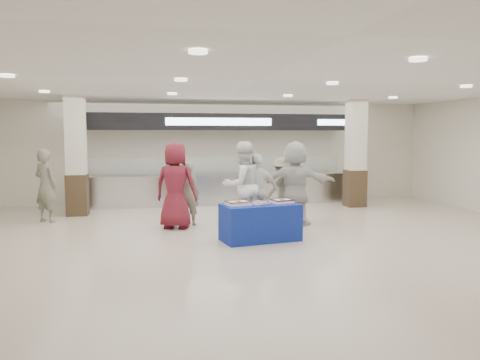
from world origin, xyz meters
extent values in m
plane|color=beige|center=(0.00, 0.00, 0.00)|extent=(14.00, 14.00, 0.00)
cube|color=silver|center=(0.00, 5.40, 0.45)|extent=(8.00, 0.80, 0.90)
cube|color=silver|center=(0.00, 5.40, 0.92)|extent=(8.00, 0.85, 0.04)
cube|color=white|center=(0.00, 5.10, 1.25)|extent=(7.60, 0.02, 0.50)
cube|color=black|center=(0.00, 5.40, 2.55)|extent=(8.40, 0.70, 0.50)
cube|color=white|center=(0.00, 5.04, 2.55)|extent=(3.20, 0.03, 0.22)
cube|color=white|center=(3.80, 5.04, 2.55)|extent=(1.40, 0.03, 0.18)
cube|color=#352718|center=(-4.00, 4.20, 0.55)|extent=(0.55, 0.55, 1.10)
cube|color=silver|center=(-4.00, 4.20, 2.15)|extent=(0.50, 0.50, 2.10)
cube|color=#352718|center=(4.00, 4.20, 0.55)|extent=(0.55, 0.55, 1.10)
cube|color=silver|center=(4.00, 4.20, 2.15)|extent=(0.50, 0.50, 2.10)
cube|color=navy|center=(0.10, 0.26, 0.38)|extent=(1.66, 1.03, 0.75)
cube|color=white|center=(-0.37, 0.22, 0.79)|extent=(0.51, 0.43, 0.07)
cube|color=#4C2715|center=(-0.37, 0.22, 0.83)|extent=(0.51, 0.43, 0.02)
cylinder|color=#AD1E18|center=(-0.37, 0.22, 0.83)|extent=(0.12, 0.12, 0.01)
cube|color=white|center=(0.58, 0.34, 0.78)|extent=(0.48, 0.42, 0.06)
cube|color=#4C2715|center=(0.58, 0.34, 0.83)|extent=(0.48, 0.42, 0.02)
cylinder|color=#AD1E18|center=(0.58, 0.34, 0.82)|extent=(0.11, 0.11, 0.01)
cube|color=#A6A6AA|center=(0.09, 0.23, 0.76)|extent=(0.43, 0.40, 0.01)
imported|color=maroon|center=(-1.51, 1.86, 1.00)|extent=(1.14, 0.96, 1.99)
imported|color=slate|center=(-1.20, 2.23, 0.76)|extent=(0.66, 0.56, 1.52)
imported|color=white|center=(-0.03, 1.47, 1.00)|extent=(1.18, 1.05, 2.01)
imported|color=white|center=(0.34, 1.52, 0.86)|extent=(1.04, 0.51, 1.73)
imported|color=slate|center=(1.17, 2.27, 0.80)|extent=(1.17, 0.91, 1.60)
imported|color=silver|center=(1.33, 1.77, 1.01)|extent=(1.95, 1.28, 2.01)
imported|color=slate|center=(-4.61, 3.31, 0.90)|extent=(0.79, 0.74, 1.81)
camera|label=1|loc=(-2.14, -8.88, 2.14)|focal=35.00mm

